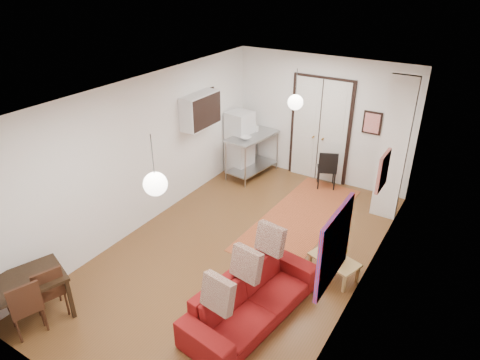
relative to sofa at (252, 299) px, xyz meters
The scene contains 27 objects.
floor 1.65m from the sofa, 127.38° to the left, with size 7.00×7.00×0.00m, color brown.
ceiling 3.04m from the sofa, 127.38° to the left, with size 4.20×7.00×0.02m, color white.
wall_back 5.01m from the sofa, 101.60° to the left, with size 4.20×0.02×2.90m, color white.
wall_front 2.67m from the sofa, 113.95° to the right, with size 4.20×0.02×2.90m, color white.
wall_left 3.52m from the sofa, 157.35° to the left, with size 0.02×7.00×2.90m, color white.
wall_right 2.04m from the sofa, 49.04° to the left, with size 0.02×7.00×2.90m, color white.
double_doors 4.92m from the sofa, 101.71° to the left, with size 1.44×0.06×2.50m, color silver.
stub_partition 4.09m from the sofa, 77.27° to the left, with size 0.50×0.10×2.90m, color white.
wall_cabinet 4.32m from the sofa, 136.17° to the left, with size 0.35×1.00×0.70m, color silver.
painting_popart 1.71m from the sofa, ahead, with size 0.05×1.00×1.00m, color red.
painting_abstract 2.78m from the sofa, 62.38° to the left, with size 0.05×0.50×0.60m, color beige.
poster_back 4.93m from the sofa, 87.99° to the left, with size 0.40×0.03×0.50m, color red.
print_left 4.77m from the sofa, 132.89° to the left, with size 0.03×0.44×0.54m, color #A56A44.
pendant_back 3.93m from the sofa, 106.65° to the left, with size 0.30×0.30×0.80m.
pendant_front 2.27m from the sofa, 144.03° to the right, with size 0.30×0.30×0.80m.
kilim_rug 2.92m from the sofa, 100.45° to the left, with size 1.32×3.52×0.01m, color #B9542E.
sofa is the anchor object (origin of this frame).
coffee_table 1.63m from the sofa, 65.14° to the left, with size 0.89×0.66×0.35m.
potted_plant 1.68m from the sofa, 62.66° to the left, with size 0.31×0.27×0.34m, color #285A2C.
kitchen_counter 4.74m from the sofa, 120.35° to the left, with size 0.84×1.42×1.03m.
bowl 4.53m from the sofa, 122.30° to the left, with size 0.24×0.24×0.06m, color silver.
soap_bottle 5.03m from the sofa, 119.39° to the left, with size 0.10×0.10×0.21m, color teal.
fridge 4.92m from the sofa, 123.86° to the left, with size 0.54×0.54×1.53m, color silver.
dining_table 3.32m from the sofa, 145.86° to the right, with size 1.14×1.48×0.72m.
dining_chair_near 2.93m from the sofa, 151.05° to the right, with size 0.54×0.66×0.90m.
dining_chair_far 3.12m from the sofa, 145.24° to the right, with size 0.54×0.66×0.90m.
black_side_chair 4.57m from the sofa, 97.73° to the left, with size 0.55×0.57×0.91m.
Camera 1 is at (3.31, -5.39, 4.67)m, focal length 32.00 mm.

